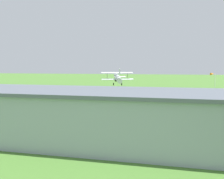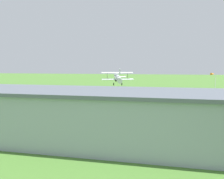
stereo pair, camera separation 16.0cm
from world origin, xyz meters
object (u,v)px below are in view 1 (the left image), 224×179
at_px(hangar, 79,115).
at_px(biplane, 118,78).
at_px(windsock, 213,76).
at_px(person_near_hangar_door, 46,105).

height_order(hangar, biplane, biplane).
distance_m(hangar, windsock, 49.56).
bearing_deg(biplane, hangar, 94.26).
distance_m(biplane, person_near_hangar_door, 18.85).
relative_size(biplane, windsock, 1.25).
distance_m(hangar, biplane, 33.07).
bearing_deg(windsock, person_near_hangar_door, 39.78).
xyz_separation_m(hangar, biplane, (2.45, -32.87, 2.66)).
bearing_deg(hangar, person_near_hangar_door, -54.12).
bearing_deg(person_near_hangar_door, windsock, -140.22).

